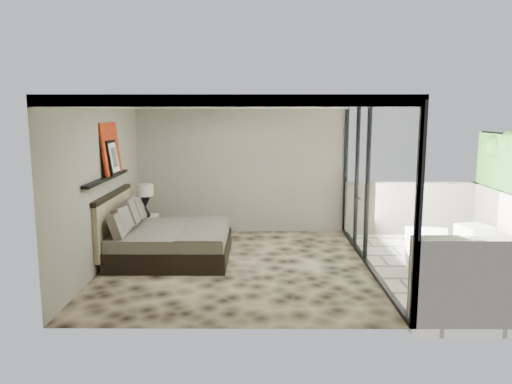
{
  "coord_description": "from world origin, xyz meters",
  "views": [
    {
      "loc": [
        0.37,
        -8.21,
        2.61
      ],
      "look_at": [
        0.33,
        0.4,
        1.22
      ],
      "focal_mm": 35.0,
      "sensor_mm": 36.0,
      "label": 1
    }
  ],
  "objects_px": {
    "ottoman": "(474,239)",
    "lounger": "(430,258)",
    "bed": "(166,240)",
    "nightstand": "(144,228)",
    "table_lamp": "(145,195)"
  },
  "relations": [
    {
      "from": "table_lamp",
      "to": "ottoman",
      "type": "xyz_separation_m",
      "value": [
        6.33,
        -0.87,
        -0.67
      ]
    },
    {
      "from": "nightstand",
      "to": "ottoman",
      "type": "distance_m",
      "value": 6.41
    },
    {
      "from": "nightstand",
      "to": "ottoman",
      "type": "bearing_deg",
      "value": 3.63
    },
    {
      "from": "bed",
      "to": "ottoman",
      "type": "bearing_deg",
      "value": 4.47
    },
    {
      "from": "ottoman",
      "to": "bed",
      "type": "bearing_deg",
      "value": -175.53
    },
    {
      "from": "bed",
      "to": "lounger",
      "type": "distance_m",
      "value": 4.56
    },
    {
      "from": "table_lamp",
      "to": "lounger",
      "type": "bearing_deg",
      "value": -19.74
    },
    {
      "from": "table_lamp",
      "to": "ottoman",
      "type": "bearing_deg",
      "value": -7.83
    },
    {
      "from": "bed",
      "to": "nightstand",
      "type": "bearing_deg",
      "value": 118.27
    },
    {
      "from": "nightstand",
      "to": "table_lamp",
      "type": "distance_m",
      "value": 0.67
    },
    {
      "from": "nightstand",
      "to": "ottoman",
      "type": "xyz_separation_m",
      "value": [
        6.35,
        -0.81,
        -0.0
      ]
    },
    {
      "from": "bed",
      "to": "lounger",
      "type": "relative_size",
      "value": 1.34
    },
    {
      "from": "nightstand",
      "to": "lounger",
      "type": "distance_m",
      "value": 5.5
    },
    {
      "from": "bed",
      "to": "nightstand",
      "type": "relative_size",
      "value": 4.04
    },
    {
      "from": "ottoman",
      "to": "lounger",
      "type": "height_order",
      "value": "lounger"
    }
  ]
}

